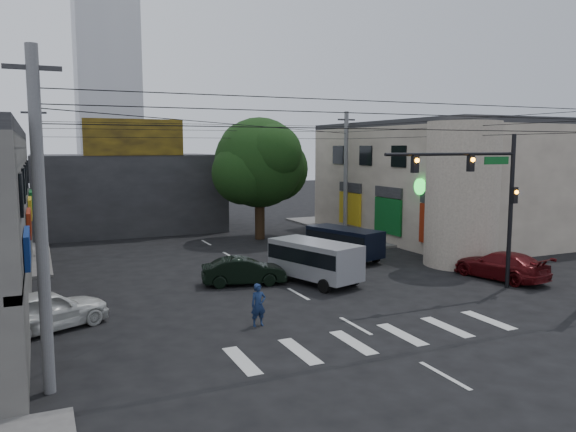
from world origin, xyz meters
TOP-DOWN VIEW (x-y plane):
  - ground at (0.00, 0.00)m, footprint 160.00×160.00m
  - sidewalk_far_right at (18.00, 18.00)m, footprint 16.00×16.00m
  - building_right at (18.00, 13.00)m, footprint 14.00×18.00m
  - corner_column at (11.00, 4.00)m, footprint 4.00×4.00m
  - building_far at (-4.00, 26.00)m, footprint 14.00×10.00m
  - billboard at (-4.00, 21.10)m, footprint 7.00×0.30m
  - tower_distant at (0.00, 70.00)m, footprint 9.00×9.00m
  - street_tree at (4.00, 17.00)m, footprint 6.40×6.40m
  - traffic_gantry at (7.82, -1.00)m, footprint 7.10×0.35m
  - utility_pole_near_left at (-10.50, -4.50)m, footprint 0.32×0.32m
  - utility_pole_far_left at (-10.50, 16.00)m, footprint 0.32×0.32m
  - utility_pole_far_right at (10.50, 16.00)m, footprint 0.32×0.32m
  - dark_sedan at (-1.64, 4.68)m, footprint 3.12×4.62m
  - white_compact at (-10.50, 1.11)m, footprint 5.22×5.85m
  - maroon_sedan at (10.50, 0.44)m, footprint 3.67×5.56m
  - silver_minivan at (1.62, 3.53)m, footprint 5.90×4.75m
  - navy_van at (5.73, 7.82)m, footprint 5.71×4.43m
  - traffic_officer at (-3.28, -1.50)m, footprint 0.60×0.40m

SIDE VIEW (x-z plane):
  - ground at x=0.00m, z-range 0.00..0.00m
  - sidewalk_far_right at x=18.00m, z-range 0.00..0.15m
  - dark_sedan at x=-1.64m, z-range 0.00..1.32m
  - maroon_sedan at x=10.50m, z-range 0.00..1.41m
  - white_compact at x=-10.50m, z-range 0.00..1.52m
  - traffic_officer at x=-3.28m, z-range 0.00..1.60m
  - navy_van at x=5.73m, z-range 0.00..1.89m
  - silver_minivan at x=1.62m, z-range 0.00..2.04m
  - building_far at x=-4.00m, z-range 0.00..6.00m
  - building_right at x=18.00m, z-range 0.00..8.00m
  - corner_column at x=11.00m, z-range 0.00..8.00m
  - utility_pole_near_left at x=-10.50m, z-range 0.00..9.20m
  - utility_pole_far_left at x=-10.50m, z-range 0.00..9.20m
  - utility_pole_far_right at x=10.50m, z-range 0.00..9.20m
  - traffic_gantry at x=7.82m, z-range 1.23..8.43m
  - street_tree at x=4.00m, z-range 1.12..9.82m
  - billboard at x=-4.00m, z-range 6.00..8.60m
  - tower_distant at x=0.00m, z-range 0.00..44.00m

